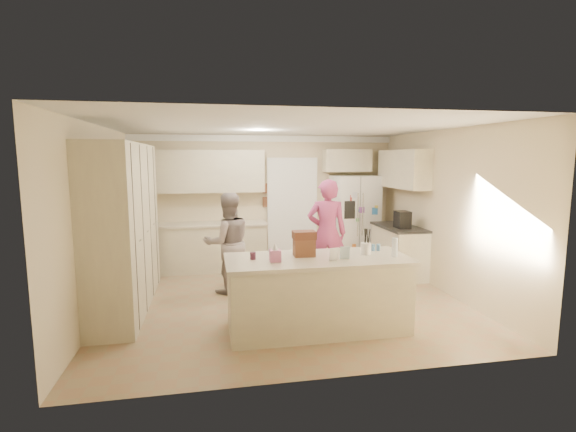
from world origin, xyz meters
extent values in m
cube|color=#8B7656|center=(0.00, 0.00, -0.01)|extent=(5.20, 4.60, 0.02)
cube|color=white|center=(0.00, 0.00, 2.61)|extent=(5.20, 4.60, 0.02)
cube|color=beige|center=(0.00, 2.31, 1.30)|extent=(5.20, 0.02, 2.60)
cube|color=beige|center=(0.00, -2.31, 1.30)|extent=(5.20, 0.02, 2.60)
cube|color=beige|center=(-2.61, 0.00, 1.30)|extent=(0.02, 4.60, 2.60)
cube|color=beige|center=(2.61, 0.00, 1.30)|extent=(0.02, 4.60, 2.60)
cube|color=white|center=(0.00, 2.26, 2.53)|extent=(5.20, 0.08, 0.12)
cube|color=beige|center=(-2.30, 0.20, 1.18)|extent=(0.60, 2.60, 2.35)
cube|color=beige|center=(-1.15, 2.00, 0.44)|extent=(2.20, 0.60, 0.88)
cube|color=beige|center=(-1.15, 1.99, 0.90)|extent=(2.24, 0.63, 0.04)
cube|color=beige|center=(-1.15, 2.12, 1.90)|extent=(2.20, 0.35, 0.80)
cube|color=black|center=(0.55, 2.28, 1.05)|extent=(0.90, 0.06, 2.10)
cube|color=white|center=(0.55, 2.24, 1.05)|extent=(1.02, 0.03, 2.22)
cube|color=brown|center=(0.02, 2.27, 1.55)|extent=(0.15, 0.02, 0.20)
cube|color=brown|center=(0.02, 2.27, 1.28)|extent=(0.15, 0.02, 0.20)
cube|color=white|center=(1.80, 2.07, 0.90)|extent=(0.95, 0.77, 1.80)
cube|color=gray|center=(1.80, 1.72, 0.90)|extent=(0.02, 0.02, 1.78)
cube|color=black|center=(1.58, 1.71, 1.15)|extent=(0.22, 0.03, 0.35)
cylinder|color=silver|center=(1.75, 1.70, 1.05)|extent=(0.02, 0.02, 0.85)
cylinder|color=silver|center=(1.85, 1.70, 1.05)|extent=(0.02, 0.02, 0.85)
cube|color=beige|center=(1.65, 2.12, 2.10)|extent=(0.95, 0.35, 0.45)
cube|color=beige|center=(2.30, 1.00, 0.44)|extent=(0.60, 1.20, 0.88)
cube|color=#2D2B28|center=(2.29, 1.00, 0.90)|extent=(0.63, 1.24, 0.04)
cube|color=beige|center=(2.43, 1.20, 1.95)|extent=(0.35, 1.50, 0.70)
cube|color=black|center=(2.25, 0.80, 1.07)|extent=(0.22, 0.28, 0.30)
cube|color=beige|center=(0.20, -1.10, 0.44)|extent=(2.20, 0.90, 0.88)
cube|color=beige|center=(0.20, -1.10, 0.90)|extent=(2.28, 0.96, 0.05)
cylinder|color=white|center=(0.85, -1.05, 1.00)|extent=(0.13, 0.13, 0.15)
cube|color=#CF6BA0|center=(-0.35, -1.20, 1.00)|extent=(0.13, 0.13, 0.14)
cone|color=white|center=(-0.35, -1.20, 1.10)|extent=(0.08, 0.08, 0.08)
cube|color=brown|center=(0.05, -1.00, 1.04)|extent=(0.26, 0.18, 0.22)
cube|color=#592D1E|center=(0.05, -1.00, 1.20)|extent=(0.28, 0.20, 0.10)
cylinder|color=#59263F|center=(-0.60, -1.05, 0.97)|extent=(0.07, 0.07, 0.09)
cube|color=white|center=(0.35, -1.30, 1.01)|extent=(0.12, 0.06, 0.16)
cube|color=silver|center=(0.50, -1.25, 1.01)|extent=(0.12, 0.05, 0.16)
cylinder|color=silver|center=(1.15, -1.25, 1.04)|extent=(0.07, 0.07, 0.24)
cylinder|color=teal|center=(1.02, -0.88, 0.97)|extent=(0.05, 0.05, 0.09)
cylinder|color=teal|center=(1.09, -0.88, 0.97)|extent=(0.05, 0.05, 0.09)
imported|color=gray|center=(-0.83, 0.60, 0.81)|extent=(0.89, 0.76, 1.61)
imported|color=#BA3884|center=(0.82, 0.64, 0.90)|extent=(0.73, 0.56, 1.81)
camera|label=1|loc=(-1.10, -5.99, 2.14)|focal=26.00mm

